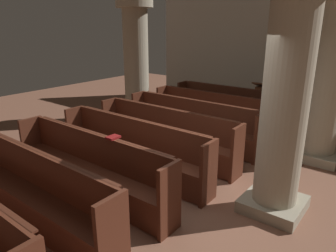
{
  "coord_description": "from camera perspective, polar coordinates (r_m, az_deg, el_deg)",
  "views": [
    {
      "loc": [
        2.56,
        -3.61,
        2.63
      ],
      "look_at": [
        -0.96,
        0.93,
        0.75
      ],
      "focal_mm": 33.5,
      "sensor_mm": 36.0,
      "label": 1
    }
  ],
  "objects": [
    {
      "name": "pew_row_4",
      "position": [
        5.69,
        -6.49,
        -3.71
      ],
      "size": [
        3.27,
        0.46,
        0.99
      ],
      "color": "#562819",
      "rests_on": "ground"
    },
    {
      "name": "pillar_far_side",
      "position": [
        8.96,
        -5.84,
        12.31
      ],
      "size": [
        1.0,
        1.0,
        3.34
      ],
      "color": "#9F967E",
      "rests_on": "ground"
    },
    {
      "name": "pew_row_1",
      "position": [
        7.89,
        8.23,
        2.45
      ],
      "size": [
        3.27,
        0.46,
        0.99
      ],
      "color": "#562819",
      "rests_on": "ground"
    },
    {
      "name": "pew_row_2",
      "position": [
        7.1,
        4.34,
        0.83
      ],
      "size": [
        3.27,
        0.46,
        0.99
      ],
      "color": "#562819",
      "rests_on": "ground"
    },
    {
      "name": "back_wall",
      "position": [
        10.03,
        23.84,
        14.46
      ],
      "size": [
        10.0,
        0.16,
        4.5
      ],
      "primitive_type": "cube",
      "color": "silver",
      "rests_on": "ground"
    },
    {
      "name": "pew_row_3",
      "position": [
        6.36,
        -0.47,
        -1.19
      ],
      "size": [
        3.27,
        0.47,
        0.99
      ],
      "color": "#562819",
      "rests_on": "ground"
    },
    {
      "name": "pillar_aisle_side",
      "position": [
        6.72,
        27.06,
        8.55
      ],
      "size": [
        1.0,
        1.0,
        3.34
      ],
      "color": "#9F967E",
      "rests_on": "ground"
    },
    {
      "name": "pillar_aisle_rear",
      "position": [
        4.43,
        20.67,
        5.37
      ],
      "size": [
        0.9,
        0.9,
        3.34
      ],
      "color": "#9F967E",
      "rests_on": "ground"
    },
    {
      "name": "hymn_book",
      "position": [
        4.76,
        -9.95,
        -2.04
      ],
      "size": [
        0.15,
        0.2,
        0.03
      ],
      "primitive_type": "cube",
      "color": "maroon",
      "rests_on": "pew_row_5"
    },
    {
      "name": "pew_row_6",
      "position": [
        4.65,
        -23.46,
        -10.38
      ],
      "size": [
        3.27,
        0.47,
        0.99
      ],
      "color": "#562819",
      "rests_on": "ground"
    },
    {
      "name": "pew_row_0",
      "position": [
        8.71,
        11.4,
        3.77
      ],
      "size": [
        3.27,
        0.47,
        0.99
      ],
      "color": "#562819",
      "rests_on": "ground"
    },
    {
      "name": "ground_plane",
      "position": [
        5.15,
        2.2,
        -12.61
      ],
      "size": [
        19.2,
        19.2,
        0.0
      ],
      "primitive_type": "plane",
      "color": "brown"
    },
    {
      "name": "lectern",
      "position": [
        9.33,
        16.43,
        3.87
      ],
      "size": [
        0.48,
        0.45,
        1.08
      ],
      "color": "brown",
      "rests_on": "ground"
    },
    {
      "name": "pew_row_5",
      "position": [
        5.11,
        -14.06,
        -6.78
      ],
      "size": [
        3.27,
        0.46,
        0.99
      ],
      "color": "#562819",
      "rests_on": "ground"
    },
    {
      "name": "kneeler_box_navy",
      "position": [
        7.74,
        21.66,
        -2.13
      ],
      "size": [
        0.37,
        0.32,
        0.25
      ],
      "primitive_type": "cube",
      "color": "navy",
      "rests_on": "ground"
    }
  ]
}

